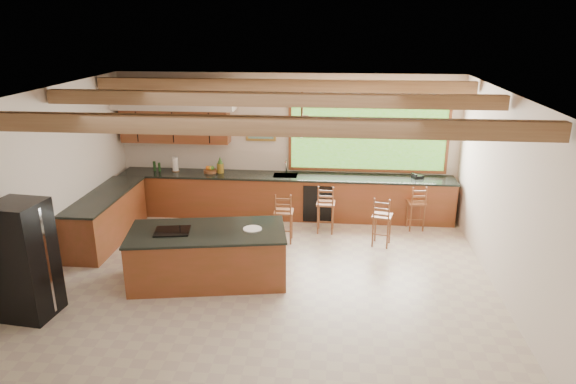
{
  "coord_description": "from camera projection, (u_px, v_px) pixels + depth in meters",
  "views": [
    {
      "loc": [
        1.03,
        -7.37,
        4.01
      ],
      "look_at": [
        0.26,
        0.8,
        1.26
      ],
      "focal_mm": 32.0,
      "sensor_mm": 36.0,
      "label": 1
    }
  ],
  "objects": [
    {
      "name": "ground",
      "position": [
        268.0,
        281.0,
        8.32
      ],
      "size": [
        7.2,
        7.2,
        0.0
      ],
      "primitive_type": "plane",
      "color": "#BCAA9C",
      "rests_on": "ground"
    },
    {
      "name": "room_shell",
      "position": [
        261.0,
        138.0,
        8.25
      ],
      "size": [
        7.27,
        6.54,
        3.02
      ],
      "color": "beige",
      "rests_on": "ground"
    },
    {
      "name": "counter_run",
      "position": [
        244.0,
        201.0,
        10.63
      ],
      "size": [
        7.12,
        3.1,
        1.27
      ],
      "color": "brown",
      "rests_on": "ground"
    },
    {
      "name": "island",
      "position": [
        208.0,
        255.0,
        8.24
      ],
      "size": [
        2.63,
        1.57,
        0.88
      ],
      "rotation": [
        0.0,
        0.0,
        0.17
      ],
      "color": "brown",
      "rests_on": "ground"
    },
    {
      "name": "refrigerator",
      "position": [
        25.0,
        260.0,
        7.11
      ],
      "size": [
        0.73,
        0.71,
        1.7
      ],
      "rotation": [
        0.0,
        0.0,
        -0.1
      ],
      "color": "black",
      "rests_on": "ground"
    },
    {
      "name": "bar_stool_a",
      "position": [
        283.0,
        213.0,
        9.59
      ],
      "size": [
        0.36,
        0.36,
        0.99
      ],
      "rotation": [
        0.0,
        0.0,
        0.01
      ],
      "color": "brown",
      "rests_on": "ground"
    },
    {
      "name": "bar_stool_b",
      "position": [
        326.0,
        205.0,
        10.03
      ],
      "size": [
        0.37,
        0.37,
        0.99
      ],
      "rotation": [
        0.0,
        0.0,
        -0.04
      ],
      "color": "brown",
      "rests_on": "ground"
    },
    {
      "name": "bar_stool_c",
      "position": [
        417.0,
        204.0,
        10.17
      ],
      "size": [
        0.38,
        0.38,
        0.94
      ],
      "rotation": [
        0.0,
        0.0,
        0.13
      ],
      "color": "brown",
      "rests_on": "ground"
    },
    {
      "name": "bar_stool_d",
      "position": [
        383.0,
        217.0,
        9.43
      ],
      "size": [
        0.42,
        0.42,
        0.96
      ],
      "rotation": [
        0.0,
        0.0,
        -0.25
      ],
      "color": "brown",
      "rests_on": "ground"
    }
  ]
}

